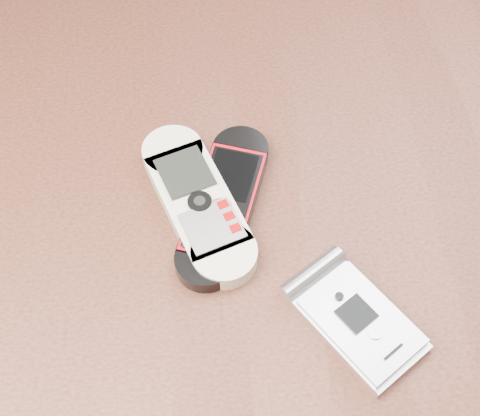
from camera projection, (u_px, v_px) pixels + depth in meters
name	position (u px, v px, depth m)	size (l,w,h in m)	color
table	(235.00, 275.00, 0.63)	(1.20, 0.80, 0.75)	black
nokia_white	(197.00, 202.00, 0.54)	(0.05, 0.16, 0.02)	silver
nokia_black_red	(224.00, 203.00, 0.54)	(0.05, 0.16, 0.02)	black
motorola_razr	(358.00, 321.00, 0.48)	(0.06, 0.11, 0.02)	silver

